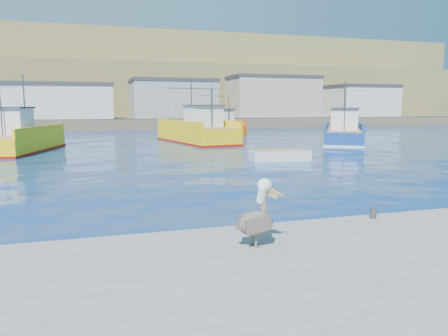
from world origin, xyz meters
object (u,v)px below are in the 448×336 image
at_px(trawler_yellow_b, 197,132).
at_px(pelican, 257,218).
at_px(trawler_yellow_a, 20,139).
at_px(trawler_blue, 343,134).
at_px(skiff_mid, 280,156).
at_px(skiff_far, 344,130).
at_px(boat_orange, 218,126).

relative_size(trawler_yellow_b, pelican, 8.42).
relative_size(trawler_yellow_a, trawler_blue, 1.08).
bearing_deg(skiff_mid, trawler_blue, 43.08).
xyz_separation_m(trawler_blue, pelican, (-20.90, -29.77, 0.17)).
xyz_separation_m(trawler_yellow_b, pelican, (-7.02, -35.36, 0.06)).
height_order(trawler_blue, skiff_mid, trawler_blue).
bearing_deg(pelican, skiff_far, 55.88).
height_order(trawler_yellow_b, skiff_far, trawler_yellow_b).
height_order(trawler_blue, boat_orange, trawler_blue).
relative_size(trawler_yellow_a, skiff_far, 2.51).
distance_m(trawler_yellow_a, skiff_far, 43.67).
height_order(boat_orange, skiff_far, boat_orange).
relative_size(boat_orange, skiff_mid, 2.32).
distance_m(trawler_yellow_a, boat_orange, 29.09).
bearing_deg(trawler_yellow_b, boat_orange, 65.63).
xyz_separation_m(boat_orange, skiff_far, (18.24, -2.54, -0.76)).
bearing_deg(trawler_yellow_a, skiff_far, 21.60).
distance_m(trawler_yellow_a, pelican, 31.57).
height_order(trawler_yellow_a, trawler_yellow_b, trawler_yellow_b).
bearing_deg(skiff_mid, skiff_far, 50.99).
bearing_deg(trawler_yellow_b, skiff_far, 24.12).
xyz_separation_m(trawler_yellow_a, boat_orange, (22.36, 18.61, 0.04)).
relative_size(skiff_mid, skiff_far, 0.90).
bearing_deg(skiff_mid, trawler_yellow_a, 147.23).
bearing_deg(trawler_yellow_a, trawler_yellow_b, 17.66).
height_order(trawler_yellow_b, trawler_blue, trawler_yellow_b).
bearing_deg(skiff_mid, trawler_yellow_b, 96.27).
distance_m(trawler_blue, skiff_mid, 16.50).
bearing_deg(trawler_blue, pelican, -125.08).
bearing_deg(pelican, trawler_yellow_a, 107.05).
distance_m(skiff_mid, skiff_far, 35.70).
xyz_separation_m(boat_orange, pelican, (-13.10, -48.79, 0.10)).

